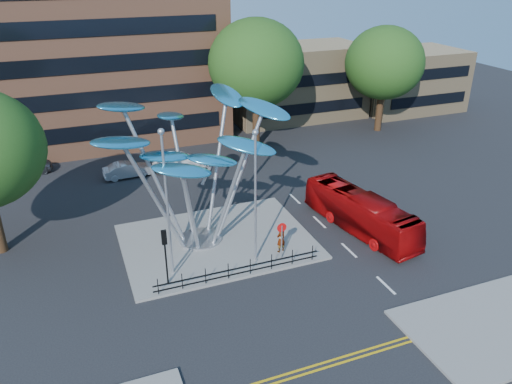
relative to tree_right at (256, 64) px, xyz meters
name	(u,v)px	position (x,y,z in m)	size (l,w,h in m)	color
ground	(267,291)	(-8.00, -22.00, -8.04)	(120.00, 120.00, 0.00)	black
traffic_island	(217,241)	(-9.00, -16.00, -7.96)	(12.00, 9.00, 0.15)	slate
double_yellow_near	(317,365)	(-8.00, -28.00, -8.03)	(40.00, 0.12, 0.01)	gold
double_yellow_far	(320,369)	(-8.00, -28.30, -8.03)	(40.00, 0.12, 0.01)	gold
low_building_near	(296,82)	(8.00, 8.00, -4.04)	(15.00, 8.00, 8.00)	tan
low_building_far	(408,80)	(22.00, 6.00, -4.54)	(12.00, 8.00, 7.00)	tan
tree_right	(256,64)	(0.00, 0.00, 0.00)	(8.80, 8.80, 12.11)	black
tree_far	(384,63)	(14.00, 0.00, -0.93)	(8.00, 8.00, 10.81)	black
leaf_sculpture	(193,141)	(-10.07, -15.32, -1.16)	(12.72, 9.54, 9.51)	#9EA0A5
street_lamp_left	(166,192)	(-12.50, -18.50, -2.68)	(0.36, 0.36, 8.80)	#9EA0A5
street_lamp_right	(255,186)	(-7.50, -19.00, -2.94)	(0.36, 0.36, 8.30)	#9EA0A5
traffic_light_island	(165,246)	(-13.00, -19.50, -5.42)	(0.28, 0.18, 3.42)	black
no_entry_sign_island	(282,235)	(-6.00, -19.48, -6.22)	(0.60, 0.10, 2.45)	#9EA0A5
pedestrian_railing_front	(239,270)	(-9.00, -20.30, -7.48)	(10.00, 0.06, 1.00)	black
red_bus	(360,212)	(0.50, -17.93, -6.71)	(2.22, 9.49, 2.64)	#930607
pedestrian	(281,239)	(-5.70, -18.73, -7.01)	(0.64, 0.42, 1.76)	gray
parked_car_left	(25,166)	(-20.88, 0.81, -7.29)	(1.76, 4.37, 1.49)	#383A3F
parked_car_mid	(127,170)	(-12.83, -3.02, -7.38)	(1.39, 3.97, 1.31)	#ACB0B4
parked_car_right	(181,161)	(-8.14, -2.86, -7.31)	(2.05, 5.04, 1.46)	white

